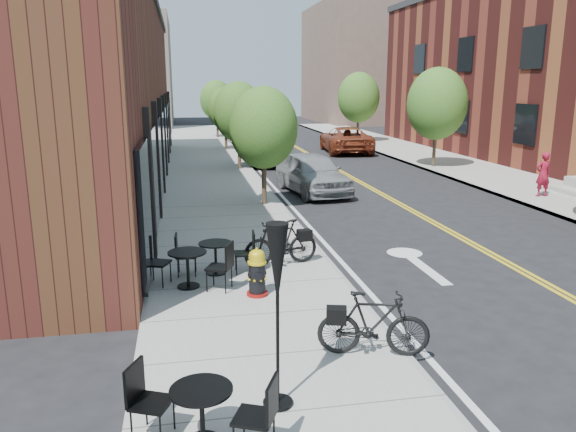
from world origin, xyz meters
TOP-DOWN VIEW (x-y plane):
  - ground at (0.00, 0.00)m, footprint 120.00×120.00m
  - sidewalk_near at (-2.00, 10.00)m, footprint 4.00×70.00m
  - sidewalk_far at (10.00, 10.00)m, footprint 4.00×70.00m
  - building_near at (-6.50, 14.00)m, footprint 5.00×28.00m
  - bg_building_left at (-8.00, 48.00)m, footprint 8.00×14.00m
  - bg_building_right at (16.00, 50.00)m, footprint 10.00×16.00m
  - tree_near_a at (-0.60, 9.00)m, footprint 2.20×2.20m
  - tree_near_b at (-0.60, 17.00)m, footprint 2.30×2.30m
  - tree_near_c at (-0.60, 25.00)m, footprint 2.10×2.10m
  - tree_near_d at (-0.60, 33.00)m, footprint 2.40×2.40m
  - tree_far_b at (8.60, 16.00)m, footprint 2.80×2.80m
  - tree_far_c at (8.60, 28.00)m, footprint 2.80×2.80m
  - fire_hydrant at (-1.91, 0.89)m, footprint 0.51×0.51m
  - bicycle_left at (-1.17, 2.56)m, footprint 1.74×0.77m
  - bicycle_right at (-0.57, -1.79)m, footprint 1.69×0.87m
  - bistro_set_a at (-3.09, -3.43)m, footprint 1.62×1.02m
  - bistro_set_b at (-3.18, 1.57)m, footprint 1.76×1.09m
  - bistro_set_c at (-2.60, 2.27)m, footprint 1.62×0.73m
  - patio_umbrella at (-2.15, -2.82)m, footprint 0.38×0.38m
  - parked_car_a at (1.52, 11.13)m, footprint 2.39×4.68m
  - parked_car_b at (0.95, 19.06)m, footprint 1.93×4.80m
  - parked_car_c at (0.80, 28.77)m, footprint 2.36×4.67m
  - parked_car_far at (6.30, 23.07)m, footprint 3.02×5.66m
  - pedestrian at (9.17, 8.44)m, footprint 0.59×0.41m

SIDE VIEW (x-z plane):
  - ground at x=0.00m, z-range 0.00..0.00m
  - sidewalk_near at x=-2.00m, z-range 0.00..0.12m
  - sidewalk_far at x=10.00m, z-range 0.00..0.12m
  - bistro_set_a at x=-3.09m, z-range 0.12..0.99m
  - fire_hydrant at x=-1.91m, z-range 0.10..1.02m
  - bistro_set_c at x=-2.60m, z-range 0.12..0.99m
  - bistro_set_b at x=-3.18m, z-range 0.12..1.06m
  - bicycle_right at x=-0.57m, z-range 0.12..1.10m
  - bicycle_left at x=-1.17m, z-range 0.12..1.13m
  - parked_car_c at x=0.80m, z-range 0.00..1.30m
  - parked_car_far at x=6.30m, z-range 0.00..1.51m
  - parked_car_a at x=1.52m, z-range 0.00..1.52m
  - parked_car_b at x=0.95m, z-range 0.00..1.55m
  - pedestrian at x=9.17m, z-range 0.12..1.68m
  - patio_umbrella at x=-2.15m, z-range 0.62..2.94m
  - tree_near_c at x=-0.60m, z-range 0.69..4.37m
  - tree_near_a at x=-0.60m, z-range 0.70..4.51m
  - tree_near_b at x=-0.60m, z-range 0.72..4.70m
  - tree_near_d at x=-0.60m, z-range 0.73..4.85m
  - tree_far_b at x=8.60m, z-range 0.75..5.37m
  - tree_far_c at x=8.60m, z-range 0.75..5.37m
  - building_near at x=-6.50m, z-range 0.00..7.00m
  - bg_building_left at x=-8.00m, z-range 0.00..10.00m
  - bg_building_right at x=16.00m, z-range 0.00..12.00m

